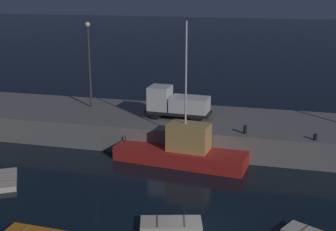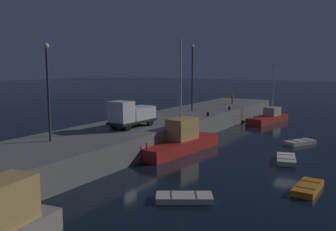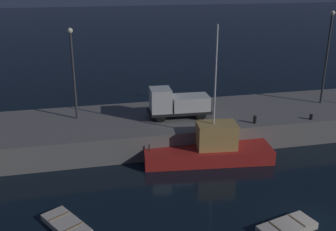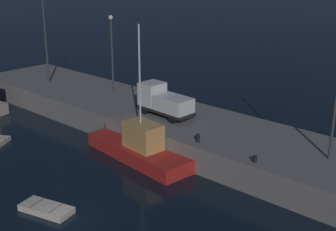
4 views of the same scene
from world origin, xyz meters
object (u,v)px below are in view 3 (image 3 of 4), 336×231
lamp_post_central (327,51)px  bollard_west (255,120)px  dinghy_red_small (287,227)px  bollard_east (311,117)px  rowboat_blue_far (66,225)px  fishing_boat_blue (210,149)px  lamp_post_east (73,67)px  utility_truck (177,103)px

lamp_post_central → bollard_west: size_ratio=13.76×
dinghy_red_small → bollard_east: bollard_east is taller
dinghy_red_small → rowboat_blue_far: 12.76m
dinghy_red_small → lamp_post_central: bearing=52.7°
lamp_post_central → fishing_boat_blue: bearing=-157.4°
dinghy_red_small → rowboat_blue_far: size_ratio=1.00×
bollard_west → rowboat_blue_far: bearing=-151.8°
dinghy_red_small → bollard_east: (8.02, 11.08, 2.15)m
dinghy_red_small → lamp_post_east: lamp_post_east is taller
bollard_west → dinghy_red_small: bearing=-104.6°
lamp_post_central → bollard_east: (-3.41, -3.90, -4.77)m
lamp_post_central → bollard_east: size_ratio=19.09×
utility_truck → fishing_boat_blue: bearing=-70.6°
utility_truck → bollard_west: size_ratio=8.75×
bollard_west → utility_truck: bearing=155.5°
rowboat_blue_far → bollard_west: bearing=28.2°
dinghy_red_small → lamp_post_east: (-11.46, 15.77, 6.43)m
rowboat_blue_far → fishing_boat_blue: bearing=30.8°
dinghy_red_small → utility_truck: utility_truck is taller
lamp_post_central → bollard_west: 10.35m
bollard_west → lamp_post_east: bearing=162.9°
lamp_post_central → bollard_west: lamp_post_central is taller
lamp_post_east → utility_truck: 9.17m
lamp_post_east → utility_truck: size_ratio=1.40×
fishing_boat_blue → lamp_post_east: 13.03m
fishing_boat_blue → utility_truck: (-1.57, 4.47, 2.44)m
lamp_post_east → utility_truck: (8.41, -1.71, -3.22)m
utility_truck → bollard_east: (11.07, -2.98, -1.07)m
fishing_boat_blue → utility_truck: size_ratio=1.92×
utility_truck → rowboat_blue_far: bearing=-130.4°
rowboat_blue_far → lamp_post_central: (23.81, 11.89, 6.94)m
rowboat_blue_far → utility_truck: utility_truck is taller
dinghy_red_small → rowboat_blue_far: bearing=166.0°
fishing_boat_blue → dinghy_red_small: (1.48, -9.59, -0.78)m
fishing_boat_blue → utility_truck: bearing=109.4°
bollard_west → bollard_east: bearing=-2.7°
fishing_boat_blue → bollard_east: (9.50, 1.49, 1.37)m
rowboat_blue_far → utility_truck: (9.33, 10.97, 3.23)m
dinghy_red_small → lamp_post_central: (11.43, 14.98, 6.92)m
dinghy_red_small → bollard_east: size_ratio=8.11×
fishing_boat_blue → rowboat_blue_far: 12.72m
fishing_boat_blue → bollard_east: bearing=8.9°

